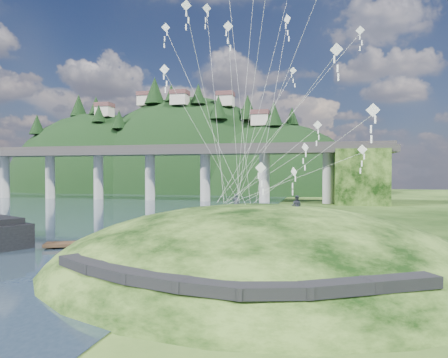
# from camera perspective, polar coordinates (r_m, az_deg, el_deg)

# --- Properties ---
(ground) EXTENTS (320.00, 320.00, 0.00)m
(ground) POSITION_cam_1_polar(r_m,az_deg,el_deg) (33.26, -9.38, -12.30)
(ground) COLOR black
(ground) RESTS_ON ground
(grass_hill) EXTENTS (36.00, 32.00, 13.00)m
(grass_hill) POSITION_cam_1_polar(r_m,az_deg,el_deg) (33.41, 5.24, -14.88)
(grass_hill) COLOR black
(grass_hill) RESTS_ON ground
(footpath) EXTENTS (22.29, 5.84, 0.83)m
(footpath) POSITION_cam_1_polar(r_m,az_deg,el_deg) (21.45, -0.91, -14.02)
(footpath) COLOR black
(footpath) RESTS_ON ground
(bridge) EXTENTS (160.00, 11.00, 15.00)m
(bridge) POSITION_cam_1_polar(r_m,az_deg,el_deg) (107.27, -7.81, 2.09)
(bridge) COLOR #2D2B2B
(bridge) RESTS_ON ground
(far_ridge) EXTENTS (153.00, 70.00, 94.50)m
(far_ridge) POSITION_cam_1_polar(r_m,az_deg,el_deg) (162.74, -6.72, -4.32)
(far_ridge) COLOR black
(far_ridge) RESTS_ON ground
(wooden_dock) EXTENTS (11.94, 6.65, 0.87)m
(wooden_dock) POSITION_cam_1_polar(r_m,az_deg,el_deg) (42.98, -16.26, -8.76)
(wooden_dock) COLOR #322114
(wooden_dock) RESTS_ON ground
(kite_flyers) EXTENTS (6.02, 1.76, 1.78)m
(kite_flyers) POSITION_cam_1_polar(r_m,az_deg,el_deg) (33.11, 7.25, -2.23)
(kite_flyers) COLOR #252832
(kite_flyers) RESTS_ON ground
(kite_swarm) EXTENTS (17.98, 16.83, 21.53)m
(kite_swarm) POSITION_cam_1_polar(r_m,az_deg,el_deg) (34.68, 7.70, 18.55)
(kite_swarm) COLOR white
(kite_swarm) RESTS_ON ground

